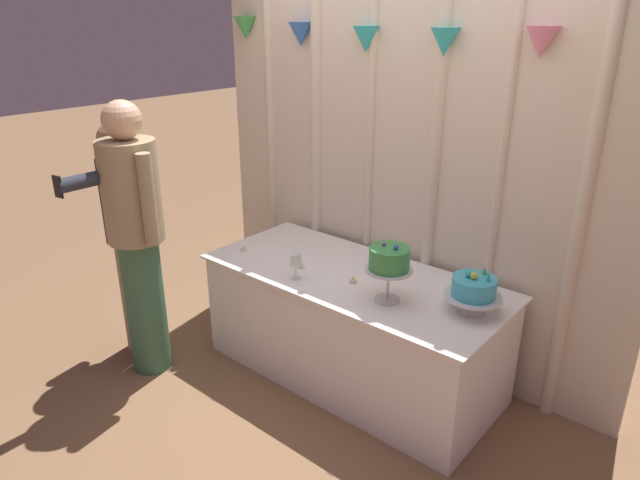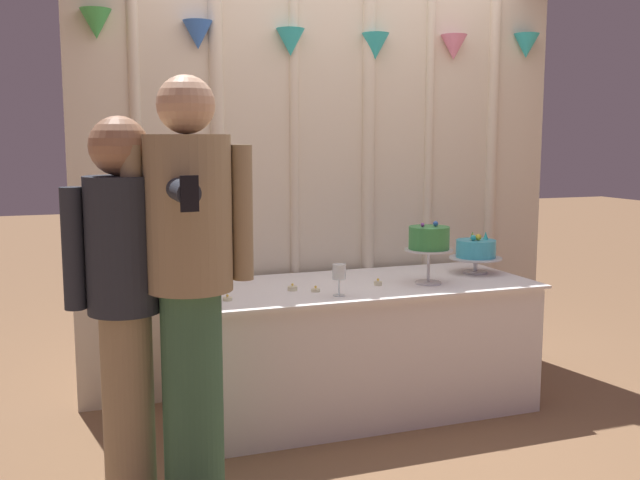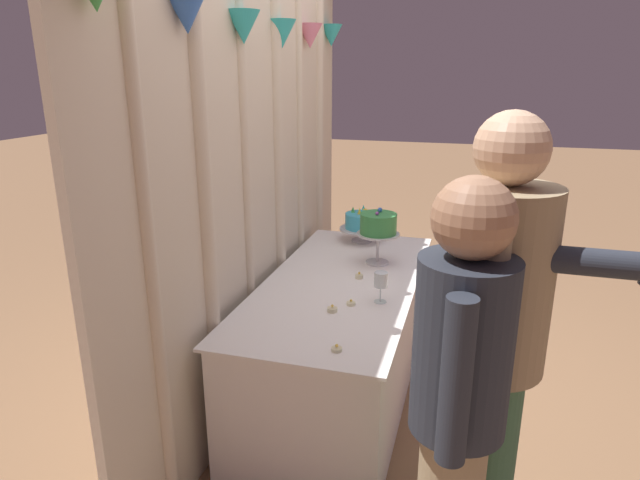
{
  "view_description": "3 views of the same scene",
  "coord_description": "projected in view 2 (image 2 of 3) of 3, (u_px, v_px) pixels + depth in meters",
  "views": [
    {
      "loc": [
        1.87,
        -2.43,
        2.22
      ],
      "look_at": [
        -0.28,
        0.11,
        0.87
      ],
      "focal_mm": 31.89,
      "sensor_mm": 36.0,
      "label": 1
    },
    {
      "loc": [
        -1.56,
        -3.55,
        1.51
      ],
      "look_at": [
        -0.19,
        0.23,
        0.95
      ],
      "focal_mm": 40.9,
      "sensor_mm": 36.0,
      "label": 2
    },
    {
      "loc": [
        -2.81,
        -0.59,
        1.87
      ],
      "look_at": [
        -0.03,
        0.22,
        0.96
      ],
      "focal_mm": 30.63,
      "sensor_mm": 36.0,
      "label": 3
    }
  ],
  "objects": [
    {
      "name": "cake_table",
      "position": [
        360.0,
        346.0,
        4.08
      ],
      "size": [
        1.9,
        0.84,
        0.72
      ],
      "color": "white",
      "rests_on": "ground_plane"
    },
    {
      "name": "tealight_near_right",
      "position": [
        316.0,
        290.0,
        3.81
      ],
      "size": [
        0.05,
        0.05,
        0.03
      ],
      "color": "beige",
      "rests_on": "cake_table"
    },
    {
      "name": "draped_curtain",
      "position": [
        330.0,
        175.0,
        4.4
      ],
      "size": [
        3.01,
        0.16,
        2.49
      ],
      "color": "beige",
      "rests_on": "ground_plane"
    },
    {
      "name": "cake_display_nearright",
      "position": [
        476.0,
        250.0,
        4.31
      ],
      "size": [
        0.31,
        0.31,
        0.25
      ],
      "color": "silver",
      "rests_on": "cake_table"
    },
    {
      "name": "guest_man_pink_jacket",
      "position": [
        190.0,
        277.0,
        2.9
      ],
      "size": [
        0.51,
        0.38,
        1.76
      ],
      "color": "#3D6B4C",
      "rests_on": "ground_plane"
    },
    {
      "name": "cake_display_nearleft",
      "position": [
        429.0,
        241.0,
        3.98
      ],
      "size": [
        0.26,
        0.26,
        0.35
      ],
      "color": "silver",
      "rests_on": "cake_table"
    },
    {
      "name": "wine_glass",
      "position": [
        339.0,
        273.0,
        3.69
      ],
      "size": [
        0.07,
        0.07,
        0.16
      ],
      "color": "silver",
      "rests_on": "cake_table"
    },
    {
      "name": "tealight_far_left",
      "position": [
        227.0,
        299.0,
        3.6
      ],
      "size": [
        0.05,
        0.05,
        0.03
      ],
      "color": "beige",
      "rests_on": "cake_table"
    },
    {
      "name": "tealight_near_left",
      "position": [
        292.0,
        288.0,
        3.84
      ],
      "size": [
        0.05,
        0.05,
        0.04
      ],
      "color": "beige",
      "rests_on": "cake_table"
    },
    {
      "name": "tealight_far_right",
      "position": [
        378.0,
        283.0,
        3.97
      ],
      "size": [
        0.05,
        0.05,
        0.04
      ],
      "color": "beige",
      "rests_on": "cake_table"
    },
    {
      "name": "ground_plane",
      "position": [
        367.0,
        414.0,
        4.04
      ],
      "size": [
        24.0,
        24.0,
        0.0
      ],
      "primitive_type": "plane",
      "color": "#846042"
    },
    {
      "name": "guest_girl_blue_dress",
      "position": [
        124.0,
        291.0,
        2.91
      ],
      "size": [
        0.46,
        0.65,
        1.6
      ],
      "color": "#9E8966",
      "rests_on": "ground_plane"
    }
  ]
}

